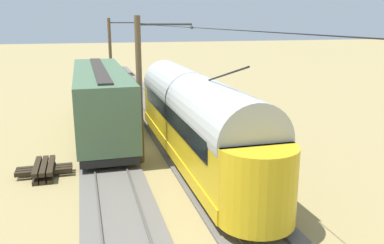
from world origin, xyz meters
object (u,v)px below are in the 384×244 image
(catenary_pole_foreground, at_px, (111,56))
(spare_tie_stack, at_px, (44,170))
(vintage_streetcar, at_px, (195,116))
(switch_stand, at_px, (164,93))
(catenary_pole_mid_near, at_px, (141,88))
(track_end_bumper, at_px, (99,110))
(boxcar_adjacent, at_px, (101,99))

(catenary_pole_foreground, distance_m, spare_tie_stack, 19.70)
(vintage_streetcar, xyz_separation_m, switch_stand, (-1.59, -15.36, -1.56))
(catenary_pole_foreground, xyz_separation_m, catenary_pole_mid_near, (0.00, 18.25, 0.00))
(track_end_bumper, bearing_deg, catenary_pole_foreground, -102.14)
(catenary_pole_foreground, bearing_deg, catenary_pole_mid_near, 90.00)
(spare_tie_stack, relative_size, track_end_bumper, 1.33)
(catenary_pole_foreground, height_order, catenary_pole_mid_near, same)
(catenary_pole_mid_near, xyz_separation_m, spare_tie_stack, (4.53, 0.62, -3.37))
(spare_tie_stack, bearing_deg, track_end_bumper, -104.43)
(boxcar_adjacent, relative_size, spare_tie_stack, 5.86)
(switch_stand, bearing_deg, catenary_pole_foreground, -39.67)
(vintage_streetcar, distance_m, track_end_bumper, 11.97)
(boxcar_adjacent, xyz_separation_m, switch_stand, (-5.71, -9.13, -1.46))
(catenary_pole_mid_near, bearing_deg, switch_stand, -105.29)
(switch_stand, distance_m, track_end_bumper, 7.14)
(boxcar_adjacent, distance_m, switch_stand, 10.87)
(switch_stand, bearing_deg, spare_tie_stack, 60.98)
(spare_tie_stack, bearing_deg, boxcar_adjacent, -114.42)
(boxcar_adjacent, relative_size, switch_stand, 11.38)
(switch_stand, xyz_separation_m, track_end_bumper, (5.71, 4.28, -0.30))
(catenary_pole_foreground, height_order, track_end_bumper, catenary_pole_foreground)
(boxcar_adjacent, xyz_separation_m, catenary_pole_foreground, (-1.64, -12.50, 1.47))
(switch_stand, bearing_deg, vintage_streetcar, 84.10)
(catenary_pole_foreground, relative_size, spare_tie_stack, 2.90)
(catenary_pole_foreground, height_order, switch_stand, catenary_pole_foreground)
(vintage_streetcar, distance_m, catenary_pole_foreground, 18.94)
(catenary_pole_mid_near, height_order, switch_stand, catenary_pole_mid_near)
(vintage_streetcar, xyz_separation_m, catenary_pole_mid_near, (2.48, -0.48, 1.38))
(catenary_pole_foreground, distance_m, switch_stand, 6.04)
(catenary_pole_mid_near, distance_m, track_end_bumper, 11.20)
(vintage_streetcar, relative_size, boxcar_adjacent, 1.22)
(vintage_streetcar, bearing_deg, switch_stand, -95.90)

